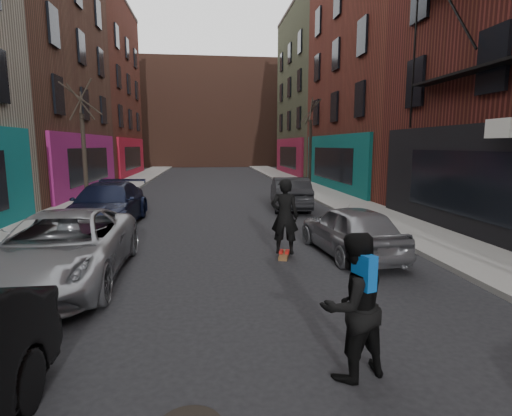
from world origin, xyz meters
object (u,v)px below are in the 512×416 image
object	(u,v)px
parked_left_end	(107,205)
skateboarder	(285,216)
pedestrian	(353,305)
skateboard	(284,255)
parked_right_far	(350,230)
tree_right_far	(310,135)
tree_left_far	(83,134)
parked_right_end	(290,193)
parked_left_far	(63,248)

from	to	relation	value
parked_left_end	skateboarder	size ratio (longest dim) A/B	2.72
pedestrian	skateboard	bearing A→B (deg)	-110.92
parked_right_far	tree_right_far	bearing A→B (deg)	-106.13
pedestrian	tree_left_far	bearing A→B (deg)	-82.66
parked_left_end	tree_left_far	bearing A→B (deg)	114.19
pedestrian	parked_right_end	bearing A→B (deg)	-117.20
tree_left_far	tree_right_far	bearing A→B (deg)	25.82
parked_left_end	parked_right_far	distance (m)	8.61
tree_right_far	parked_left_far	size ratio (longest dim) A/B	1.29
parked_right_far	skateboard	distance (m)	1.86
parked_right_end	tree_right_far	bearing A→B (deg)	-104.64
parked_left_far	parked_left_end	xyz separation A→B (m)	(-0.49, 5.91, 0.03)
tree_left_far	tree_right_far	size ratio (longest dim) A/B	0.96
parked_left_end	skateboarder	xyz separation A→B (m)	(5.49, -4.65, 0.30)
skateboard	parked_left_far	bearing A→B (deg)	-148.84
tree_right_far	skateboarder	xyz separation A→B (m)	(-4.75, -15.80, -2.46)
tree_right_far	skateboarder	bearing A→B (deg)	-106.75
parked_right_far	skateboard	bearing A→B (deg)	-5.27
tree_right_far	parked_right_end	distance (m)	9.03
tree_left_far	pedestrian	size ratio (longest dim) A/B	3.53
skateboard	parked_right_end	bearing A→B (deg)	94.25
tree_right_far	parked_left_far	world-z (taller)	tree_right_far
parked_left_end	parked_right_far	world-z (taller)	parked_left_end
tree_right_far	pedestrian	world-z (taller)	tree_right_far
parked_left_end	skateboard	size ratio (longest dim) A/B	6.62
tree_left_far	parked_left_far	size ratio (longest dim) A/B	1.23
tree_right_far	parked_right_end	xyz separation A→B (m)	(-3.00, -8.04, -2.80)
tree_left_far	tree_right_far	xyz separation A→B (m)	(12.40, 6.00, 0.15)
parked_left_far	tree_right_far	bearing A→B (deg)	58.70
parked_right_far	skateboard	size ratio (longest dim) A/B	4.96
tree_left_far	parked_right_end	xyz separation A→B (m)	(9.40, -2.04, -2.65)
parked_right_far	pedestrian	size ratio (longest dim) A/B	2.15
parked_right_far	skateboarder	xyz separation A→B (m)	(-1.75, -0.00, 0.40)
tree_left_far	skateboarder	xyz separation A→B (m)	(7.65, -9.80, -2.31)
skateboard	skateboarder	xyz separation A→B (m)	(0.00, 0.00, 1.02)
tree_left_far	pedestrian	bearing A→B (deg)	-63.93
parked_right_end	pedestrian	world-z (taller)	pedestrian
tree_left_far	skateboarder	bearing A→B (deg)	-52.04
tree_right_far	skateboard	size ratio (longest dim) A/B	8.50
skateboard	skateboarder	distance (m)	1.02
parked_right_end	pedestrian	xyz separation A→B (m)	(-1.96, -13.16, 0.20)
tree_left_far	parked_left_far	xyz separation A→B (m)	(2.65, -11.06, -2.65)
parked_left_end	skateboard	distance (m)	7.23
tree_left_far	parked_right_far	distance (m)	13.84
parked_left_far	parked_left_end	size ratio (longest dim) A/B	1.00
parked_left_far	skateboarder	xyz separation A→B (m)	(5.00, 1.26, 0.34)
parked_right_far	skateboarder	world-z (taller)	skateboarder
parked_left_end	skateboard	world-z (taller)	parked_left_end
parked_right_far	parked_right_end	size ratio (longest dim) A/B	0.90
tree_right_far	parked_left_end	bearing A→B (deg)	-132.57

